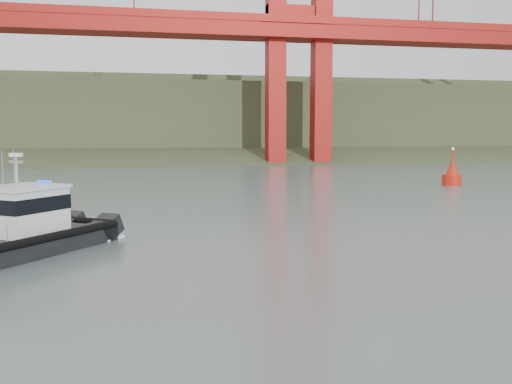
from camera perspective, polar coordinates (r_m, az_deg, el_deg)
ground at (r=20.58m, az=2.76°, el=-9.31°), size 400.00×400.00×0.00m
headlands at (r=144.81m, az=-9.87°, el=6.49°), size 500.00×105.36×27.12m
patrol_boat at (r=27.62m, az=-22.67°, el=-3.35°), size 8.61×9.80×4.68m
nav_buoy at (r=62.36m, az=19.01°, el=1.64°), size 2.00×2.00×4.16m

